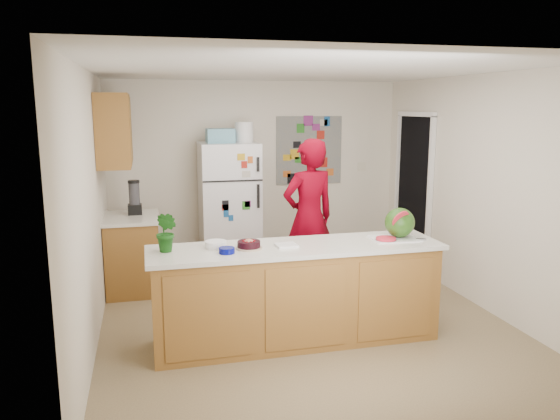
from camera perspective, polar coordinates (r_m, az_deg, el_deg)
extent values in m
cube|color=brown|center=(5.76, 2.26, -11.36)|extent=(4.00, 4.50, 0.02)
cube|color=beige|center=(7.59, -2.45, 3.89)|extent=(4.00, 0.02, 2.50)
cube|color=beige|center=(5.23, -19.31, 0.13)|extent=(0.02, 4.50, 2.50)
cube|color=beige|center=(6.28, 20.27, 1.77)|extent=(0.02, 4.50, 2.50)
cube|color=white|center=(5.35, 2.46, 14.52)|extent=(4.00, 4.50, 0.02)
cube|color=black|center=(7.53, 13.83, 1.76)|extent=(0.03, 0.85, 2.04)
cube|color=brown|center=(5.10, 1.70, -8.94)|extent=(2.60, 0.62, 0.88)
cube|color=silver|center=(4.96, 1.73, -3.94)|extent=(2.68, 0.70, 0.04)
cube|color=brown|center=(6.70, -15.13, -4.57)|extent=(0.60, 0.80, 0.86)
cube|color=silver|center=(6.60, -15.32, -0.79)|extent=(0.64, 0.84, 0.04)
cube|color=brown|center=(6.43, -16.95, 8.00)|extent=(0.35, 1.00, 0.80)
cube|color=silver|center=(7.20, -5.33, 0.25)|extent=(0.75, 0.70, 1.70)
cube|color=#5999B2|center=(7.07, -6.27, 7.72)|extent=(0.35, 0.28, 0.18)
cube|color=slate|center=(7.72, 3.06, 6.24)|extent=(0.95, 0.01, 0.95)
imported|color=#710010|center=(6.24, 3.03, -0.84)|extent=(0.75, 0.59, 1.81)
cylinder|color=black|center=(6.67, -14.97, 1.18)|extent=(0.13, 0.13, 0.38)
cube|color=silver|center=(5.30, 11.85, -2.93)|extent=(0.45, 0.35, 0.01)
sphere|color=#205014|center=(5.31, 12.40, -1.29)|extent=(0.28, 0.28, 0.28)
cylinder|color=#D9364D|center=(5.20, 11.01, -2.96)|extent=(0.19, 0.19, 0.02)
cylinder|color=black|center=(4.84, -3.27, -3.66)|extent=(0.23, 0.23, 0.07)
cylinder|color=white|center=(4.91, -6.72, -3.58)|extent=(0.21, 0.21, 0.06)
cylinder|color=#020662|center=(4.71, -5.58, -4.22)|extent=(0.16, 0.16, 0.05)
cylinder|color=beige|center=(4.85, -3.25, -3.97)|extent=(0.29, 0.29, 0.02)
cube|color=white|center=(4.92, 0.66, -3.71)|extent=(0.20, 0.18, 0.02)
cube|color=slate|center=(5.33, 14.52, -2.97)|extent=(0.10, 0.07, 0.01)
imported|color=#134319|center=(4.79, -11.76, -2.28)|extent=(0.25, 0.25, 0.35)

